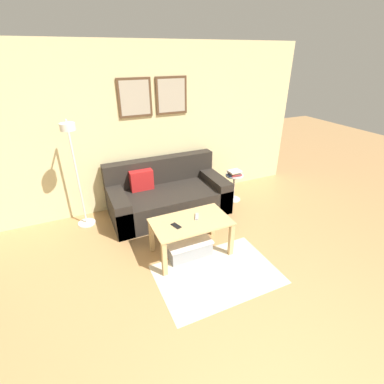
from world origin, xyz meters
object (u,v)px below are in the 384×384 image
(couch, at_px, (167,196))
(cell_phone, at_px, (176,226))
(floor_lamp, at_px, (75,164))
(remote_control, at_px, (197,217))
(book_stack, at_px, (235,173))
(storage_bin, at_px, (188,246))
(side_table, at_px, (234,185))
(coffee_table, at_px, (191,227))

(couch, relative_size, cell_phone, 13.27)
(floor_lamp, distance_m, remote_control, 1.78)
(book_stack, height_order, cell_phone, book_stack)
(remote_control, bearing_deg, storage_bin, -133.29)
(couch, distance_m, floor_lamp, 1.49)
(couch, xyz_separation_m, cell_phone, (-0.31, -1.16, 0.21))
(side_table, height_order, remote_control, remote_control)
(floor_lamp, height_order, side_table, floor_lamp)
(remote_control, relative_size, cell_phone, 1.07)
(floor_lamp, xyz_separation_m, cell_phone, (0.97, -1.18, -0.55))
(coffee_table, xyz_separation_m, remote_control, (0.11, 0.05, 0.10))
(storage_bin, bearing_deg, book_stack, 37.11)
(side_table, xyz_separation_m, remote_control, (-1.19, -0.97, 0.21))
(couch, xyz_separation_m, remote_control, (0.01, -1.09, 0.22))
(storage_bin, relative_size, remote_control, 3.85)
(storage_bin, height_order, remote_control, remote_control)
(storage_bin, distance_m, book_stack, 1.72)
(remote_control, distance_m, cell_phone, 0.33)
(floor_lamp, height_order, cell_phone, floor_lamp)
(couch, bearing_deg, book_stack, -6.49)
(book_stack, bearing_deg, cell_phone, -145.36)
(cell_phone, bearing_deg, coffee_table, -10.02)
(remote_control, bearing_deg, floor_lamp, 167.73)
(storage_bin, relative_size, book_stack, 2.35)
(coffee_table, relative_size, side_table, 2.04)
(coffee_table, relative_size, storage_bin, 1.70)
(side_table, bearing_deg, coffee_table, -141.70)
(storage_bin, xyz_separation_m, remote_control, (0.16, 0.05, 0.39))
(couch, bearing_deg, side_table, -5.55)
(storage_bin, xyz_separation_m, floor_lamp, (-1.13, 1.15, 0.94))
(side_table, distance_m, remote_control, 1.55)
(couch, relative_size, book_stack, 7.58)
(couch, height_order, cell_phone, couch)
(coffee_table, relative_size, cell_phone, 7.02)
(side_table, xyz_separation_m, cell_phone, (-1.50, -1.05, 0.20))
(remote_control, height_order, cell_phone, remote_control)
(cell_phone, bearing_deg, side_table, 17.89)
(coffee_table, distance_m, floor_lamp, 1.78)
(couch, xyz_separation_m, book_stack, (1.18, -0.13, 0.25))
(couch, height_order, book_stack, couch)
(storage_bin, bearing_deg, remote_control, 18.50)
(couch, height_order, storage_bin, couch)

